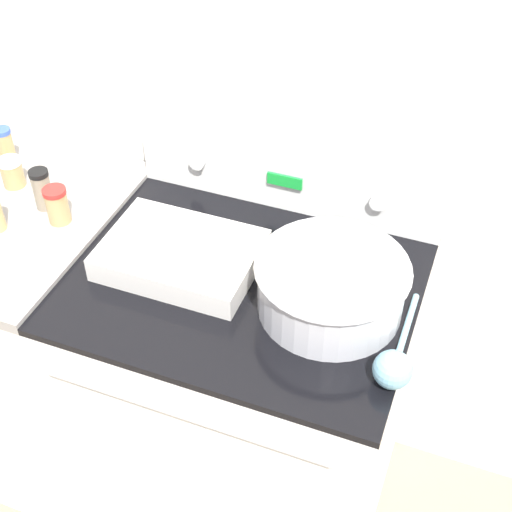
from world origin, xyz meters
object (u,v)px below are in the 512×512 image
mixing_bowl (331,284)px  ladle (394,366)px  casserole_dish (181,254)px  spice_jar_blue_cap (6,147)px  spice_jar_red_cap (57,205)px  spice_jar_white_cap (12,172)px  spice_jar_black_cap (42,189)px

mixing_bowl → ladle: bearing=-39.9°
casserole_dish → spice_jar_blue_cap: (-0.61, 0.19, 0.03)m
spice_jar_red_cap → spice_jar_blue_cap: 0.31m
spice_jar_red_cap → mixing_bowl: bearing=-3.1°
mixing_bowl → spice_jar_white_cap: (-0.90, 0.12, -0.02)m
spice_jar_white_cap → spice_jar_blue_cap: size_ratio=0.72×
mixing_bowl → spice_jar_white_cap: mixing_bowl is taller
spice_jar_white_cap → spice_jar_blue_cap: bearing=132.7°
spice_jar_red_cap → spice_jar_black_cap: 0.07m
mixing_bowl → ladle: size_ratio=1.14×
spice_jar_white_cap → spice_jar_blue_cap: 0.11m
spice_jar_red_cap → spice_jar_blue_cap: (-0.27, 0.16, 0.01)m
spice_jar_red_cap → spice_jar_white_cap: 0.21m
spice_jar_red_cap → spice_jar_white_cap: (-0.19, 0.09, -0.01)m
mixing_bowl → spice_jar_black_cap: mixing_bowl is taller
ladle → spice_jar_red_cap: (-0.87, 0.18, 0.02)m
ladle → spice_jar_black_cap: 0.96m
casserole_dish → spice_jar_white_cap: (-0.54, 0.11, 0.02)m
casserole_dish → spice_jar_white_cap: 0.55m
mixing_bowl → spice_jar_red_cap: 0.70m
casserole_dish → ladle: 0.55m
ladle → spice_jar_white_cap: size_ratio=3.66×
mixing_bowl → spice_jar_blue_cap: bearing=168.3°
casserole_dish → ladle: ladle is taller
ladle → spice_jar_white_cap: 1.10m
spice_jar_blue_cap → spice_jar_black_cap: bearing=-32.6°
casserole_dish → spice_jar_blue_cap: 0.64m
mixing_bowl → casserole_dish: mixing_bowl is taller
spice_jar_red_cap → spice_jar_blue_cap: size_ratio=0.87×
spice_jar_red_cap → casserole_dish: bearing=-4.6°
spice_jar_white_cap → spice_jar_blue_cap: spice_jar_blue_cap is taller
ladle → spice_jar_white_cap: (-1.07, 0.27, 0.02)m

